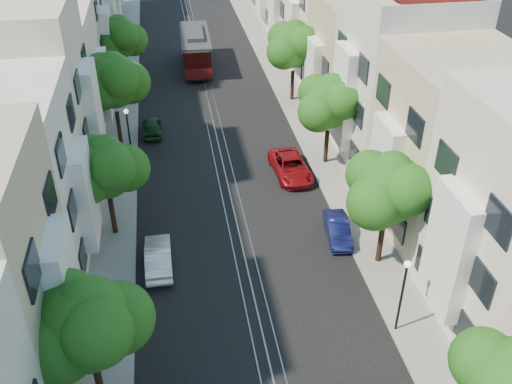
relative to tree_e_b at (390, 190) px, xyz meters
name	(u,v)px	position (x,y,z in m)	size (l,w,h in m)	color
ground	(213,121)	(-7.26, 19.02, -4.73)	(200.00, 200.00, 0.00)	black
sidewalk_east	(300,114)	(-0.01, 19.02, -4.67)	(2.50, 80.00, 0.12)	gray
sidewalk_west	(122,127)	(-14.51, 19.02, -4.67)	(2.50, 80.00, 0.12)	gray
rail_left	(206,121)	(-7.81, 19.02, -4.72)	(0.06, 80.00, 0.02)	gray
rail_slot	(213,121)	(-7.26, 19.02, -4.72)	(0.06, 80.00, 0.02)	gray
rail_right	(220,120)	(-6.71, 19.02, -4.72)	(0.06, 80.00, 0.02)	gray
lane_line	(213,121)	(-7.26, 19.02, -4.73)	(0.08, 80.00, 0.01)	tan
townhouses_east	(360,51)	(4.61, 18.94, 0.45)	(7.75, 72.00, 12.00)	beige
townhouses_west	(49,71)	(-19.13, 18.94, 0.35)	(7.75, 72.00, 11.76)	silver
tree_e_b	(390,190)	(0.00, 0.00, 0.00)	(4.93, 4.08, 6.68)	black
tree_e_c	(331,103)	(0.00, 11.00, -0.13)	(4.84, 3.99, 6.52)	black
tree_e_d	(295,46)	(0.00, 22.00, 0.13)	(5.01, 4.16, 6.85)	black
tree_w_a	(88,326)	(-14.40, -7.00, 0.00)	(4.93, 4.08, 6.68)	black
tree_w_b	(106,170)	(-14.40, 5.00, -0.34)	(4.72, 3.87, 6.27)	black
tree_w_c	(113,82)	(-14.40, 16.00, 0.34)	(5.13, 4.28, 7.09)	black
tree_w_d	(119,39)	(-14.40, 27.00, -0.13)	(4.84, 3.99, 6.52)	black
lamp_east	(403,286)	(-0.96, -4.98, -1.89)	(0.32, 0.32, 4.16)	black
lamp_west	(128,128)	(-13.56, 13.02, -1.89)	(0.32, 0.32, 4.16)	black
cable_car	(196,48)	(-7.63, 31.19, -2.75)	(2.97, 8.80, 3.35)	black
parked_car_e_mid	(338,229)	(-1.66, 2.49, -4.15)	(1.24, 3.55, 1.17)	#0D1344
parked_car_e_far	(291,167)	(-2.86, 9.80, -4.07)	(2.21, 4.79, 1.33)	maroon
parked_car_w_mid	(158,257)	(-11.99, 1.61, -4.08)	(1.39, 4.00, 1.32)	silver
parked_car_w_far	(152,127)	(-12.14, 17.60, -4.12)	(1.44, 3.58, 1.22)	black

